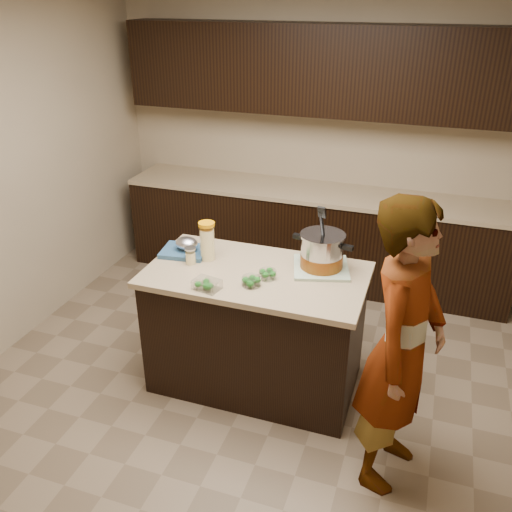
# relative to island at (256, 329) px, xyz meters

# --- Properties ---
(ground_plane) EXTENTS (4.00, 4.00, 0.00)m
(ground_plane) POSITION_rel_island_xyz_m (0.00, 0.00, -0.45)
(ground_plane) COLOR brown
(ground_plane) RESTS_ON ground
(room_shell) EXTENTS (4.04, 4.04, 2.72)m
(room_shell) POSITION_rel_island_xyz_m (0.00, 0.00, 1.26)
(room_shell) COLOR tan
(room_shell) RESTS_ON ground
(back_cabinets) EXTENTS (3.60, 0.63, 2.33)m
(back_cabinets) POSITION_rel_island_xyz_m (0.00, 1.74, 0.49)
(back_cabinets) COLOR black
(back_cabinets) RESTS_ON ground
(island) EXTENTS (1.46, 0.81, 0.90)m
(island) POSITION_rel_island_xyz_m (0.00, 0.00, 0.00)
(island) COLOR black
(island) RESTS_ON ground
(dish_towel) EXTENTS (0.44, 0.44, 0.02)m
(dish_towel) POSITION_rel_island_xyz_m (0.40, 0.19, 0.46)
(dish_towel) COLOR #5D875B
(dish_towel) RESTS_ON island
(stock_pot) EXTENTS (0.42, 0.35, 0.42)m
(stock_pot) POSITION_rel_island_xyz_m (0.40, 0.19, 0.57)
(stock_pot) COLOR #B7B7BC
(stock_pot) RESTS_ON dish_towel
(lemonade_pitcher) EXTENTS (0.11, 0.11, 0.27)m
(lemonade_pitcher) POSITION_rel_island_xyz_m (-0.38, 0.08, 0.57)
(lemonade_pitcher) COLOR #EFDA92
(lemonade_pitcher) RESTS_ON island
(mason_jar) EXTENTS (0.08, 0.08, 0.13)m
(mason_jar) POSITION_rel_island_xyz_m (-0.46, -0.02, 0.50)
(mason_jar) COLOR #EFDA92
(mason_jar) RESTS_ON island
(broccoli_tub_left) EXTENTS (0.15, 0.15, 0.05)m
(broccoli_tub_left) POSITION_rel_island_xyz_m (0.10, -0.05, 0.47)
(broccoli_tub_left) COLOR silver
(broccoli_tub_left) RESTS_ON island
(broccoli_tub_right) EXTENTS (0.14, 0.14, 0.06)m
(broccoli_tub_right) POSITION_rel_island_xyz_m (0.03, -0.17, 0.47)
(broccoli_tub_right) COLOR silver
(broccoli_tub_right) RESTS_ON island
(broccoli_tub_rect) EXTENTS (0.19, 0.15, 0.06)m
(broccoli_tub_rect) POSITION_rel_island_xyz_m (-0.22, -0.31, 0.47)
(broccoli_tub_rect) COLOR silver
(broccoli_tub_rect) RESTS_ON island
(blue_tray) EXTENTS (0.34, 0.29, 0.12)m
(blue_tray) POSITION_rel_island_xyz_m (-0.56, 0.10, 0.49)
(blue_tray) COLOR navy
(blue_tray) RESTS_ON island
(person) EXTENTS (0.55, 0.71, 1.73)m
(person) POSITION_rel_island_xyz_m (0.99, -0.50, 0.41)
(person) COLOR gray
(person) RESTS_ON ground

